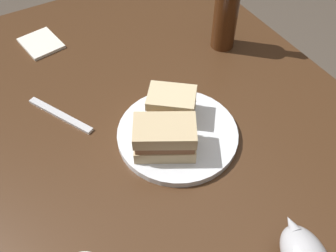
{
  "coord_description": "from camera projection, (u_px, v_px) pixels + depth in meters",
  "views": [
    {
      "loc": [
        -0.47,
        0.25,
        1.35
      ],
      "look_at": [
        -0.01,
        -0.02,
        0.74
      ],
      "focal_mm": 40.87,
      "sensor_mm": 36.0,
      "label": 1
    }
  ],
  "objects": [
    {
      "name": "fork",
      "position": [
        60.0,
        115.0,
        0.86
      ],
      "size": [
        0.17,
        0.1,
        0.01
      ],
      "primitive_type": "cube",
      "rotation": [
        0.0,
        0.0,
        3.62
      ],
      "color": "silver",
      "rests_on": "dining_table"
    },
    {
      "name": "sandwich_half_left",
      "position": [
        172.0,
        104.0,
        0.82
      ],
      "size": [
        0.12,
        0.12,
        0.06
      ],
      "color": "beige",
      "rests_on": "plate"
    },
    {
      "name": "potato_wedge_left_edge",
      "position": [
        158.0,
        132.0,
        0.8
      ],
      "size": [
        0.04,
        0.05,
        0.02
      ],
      "primitive_type": "cube",
      "rotation": [
        0.0,
        0.0,
        1.04
      ],
      "color": "gold",
      "rests_on": "plate"
    },
    {
      "name": "plate",
      "position": [
        178.0,
        134.0,
        0.82
      ],
      "size": [
        0.26,
        0.26,
        0.02
      ],
      "primitive_type": "cylinder",
      "color": "white",
      "rests_on": "dining_table"
    },
    {
      "name": "potato_wedge_middle",
      "position": [
        156.0,
        120.0,
        0.82
      ],
      "size": [
        0.04,
        0.05,
        0.02
      ],
      "primitive_type": "cube",
      "rotation": [
        0.0,
        0.0,
        4.11
      ],
      "color": "#B77F33",
      "rests_on": "plate"
    },
    {
      "name": "napkin",
      "position": [
        41.0,
        43.0,
        1.03
      ],
      "size": [
        0.12,
        0.11,
        0.01
      ],
      "primitive_type": "cube",
      "rotation": [
        0.0,
        0.0,
        0.16
      ],
      "color": "silver",
      "rests_on": "dining_table"
    },
    {
      "name": "sandwich_half_right",
      "position": [
        165.0,
        138.0,
        0.76
      ],
      "size": [
        0.13,
        0.14,
        0.07
      ],
      "color": "#CCB284",
      "rests_on": "plate"
    },
    {
      "name": "cider_bottle",
      "position": [
        227.0,
        7.0,
        0.95
      ],
      "size": [
        0.06,
        0.06,
        0.29
      ],
      "color": "#47230F",
      "rests_on": "dining_table"
    },
    {
      "name": "dining_table",
      "position": [
        161.0,
        213.0,
        1.1
      ],
      "size": [
        1.26,
        0.93,
        0.71
      ],
      "primitive_type": "cube",
      "color": "#422816",
      "rests_on": "ground"
    },
    {
      "name": "potato_wedge_front",
      "position": [
        162.0,
        116.0,
        0.83
      ],
      "size": [
        0.06,
        0.05,
        0.02
      ],
      "primitive_type": "cube",
      "rotation": [
        0.0,
        0.0,
        0.57
      ],
      "color": "#AD702D",
      "rests_on": "plate"
    },
    {
      "name": "potato_wedge_back",
      "position": [
        154.0,
        125.0,
        0.82
      ],
      "size": [
        0.03,
        0.04,
        0.01
      ],
      "primitive_type": "cube",
      "rotation": [
        0.0,
        0.0,
        4.78
      ],
      "color": "#B77F33",
      "rests_on": "plate"
    }
  ]
}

